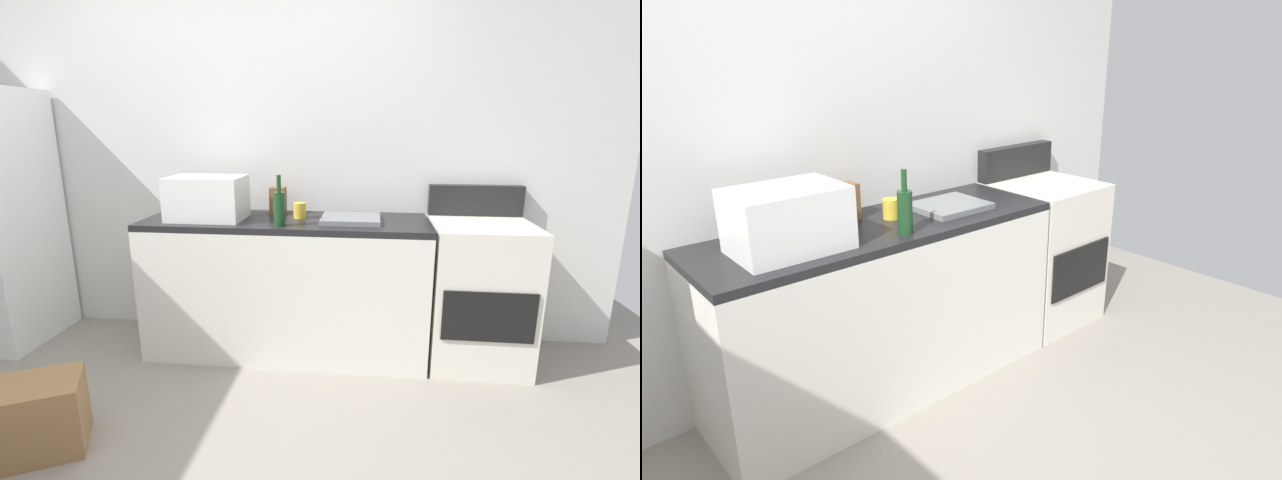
# 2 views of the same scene
# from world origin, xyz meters

# --- Properties ---
(wall_back) EXTENTS (5.00, 0.10, 2.60)m
(wall_back) POSITION_xyz_m (0.00, 1.55, 1.30)
(wall_back) COLOR silver
(wall_back) RESTS_ON ground_plane
(kitchen_counter) EXTENTS (1.80, 0.60, 0.90)m
(kitchen_counter) POSITION_xyz_m (0.30, 1.20, 0.45)
(kitchen_counter) COLOR silver
(kitchen_counter) RESTS_ON ground_plane
(stove_oven) EXTENTS (0.60, 0.61, 1.10)m
(stove_oven) POSITION_xyz_m (1.52, 1.21, 0.47)
(stove_oven) COLOR silver
(stove_oven) RESTS_ON ground_plane
(microwave) EXTENTS (0.46, 0.34, 0.27)m
(microwave) POSITION_xyz_m (-0.19, 1.15, 1.04)
(microwave) COLOR white
(microwave) RESTS_ON kitchen_counter
(sink_basin) EXTENTS (0.36, 0.32, 0.03)m
(sink_basin) POSITION_xyz_m (0.72, 1.17, 0.92)
(sink_basin) COLOR slate
(sink_basin) RESTS_ON kitchen_counter
(wine_bottle) EXTENTS (0.07, 0.07, 0.30)m
(wine_bottle) POSITION_xyz_m (0.30, 1.00, 1.01)
(wine_bottle) COLOR #193F1E
(wine_bottle) RESTS_ON kitchen_counter
(coffee_mug) EXTENTS (0.08, 0.08, 0.10)m
(coffee_mug) POSITION_xyz_m (0.38, 1.23, 0.95)
(coffee_mug) COLOR gold
(coffee_mug) RESTS_ON kitchen_counter
(knife_block) EXTENTS (0.10, 0.10, 0.18)m
(knife_block) POSITION_xyz_m (0.22, 1.37, 0.99)
(knife_block) COLOR brown
(knife_block) RESTS_ON kitchen_counter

